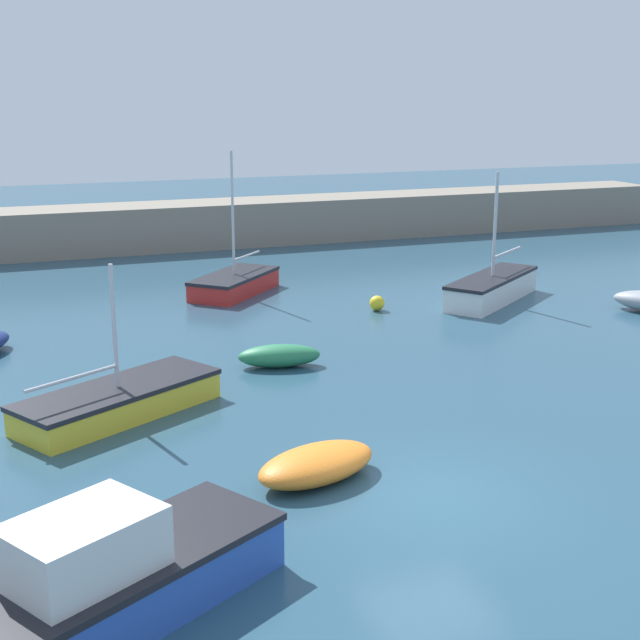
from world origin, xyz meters
name	(u,v)px	position (x,y,z in m)	size (l,w,h in m)	color
ground_plane	(433,501)	(0.00, 0.00, -0.10)	(120.00, 120.00, 0.20)	#284C60
harbor_breakwater	(158,227)	(0.00, 28.44, 1.06)	(54.75, 3.03, 2.12)	gray
sailboat_twin_hulled	(118,401)	(-5.00, 6.43, 0.38)	(5.25, 4.04, 3.66)	yellow
dinghy_near_pier	(279,356)	(-0.27, 8.73, 0.31)	(2.43, 1.37, 0.63)	#287A4C
sailboat_tall_mast	(234,283)	(0.91, 17.89, 0.40)	(4.12, 4.18, 5.31)	red
motorboat_with_cabin	(105,582)	(-6.37, -2.04, 0.66)	(5.79, 4.43, 1.81)	#2D56B7
rowboat_blue_near	(317,464)	(-1.83, 1.48, 0.32)	(2.97, 2.19, 0.64)	orange
sailboat_short_mast	(492,288)	(9.34, 13.48, 0.49)	(5.11, 4.32, 4.67)	white
mooring_buoy_yellow	(377,303)	(4.87, 13.64, 0.26)	(0.53, 0.53, 0.53)	yellow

